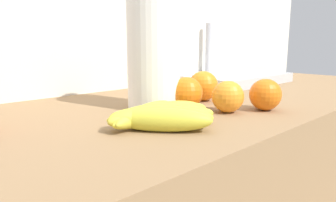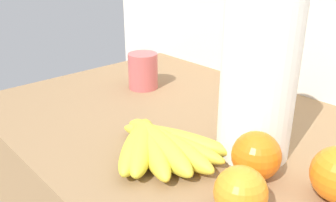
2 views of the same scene
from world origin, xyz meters
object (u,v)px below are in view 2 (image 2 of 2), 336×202
Objects in this scene: orange_front at (256,156)px; banana_bunch at (157,144)px; paper_towel_roll at (258,79)px; orange_center at (241,193)px; mug at (143,71)px.

banana_bunch is at bearing -155.21° from orange_front.
orange_center is at bearing -59.18° from paper_towel_roll.
banana_bunch is at bearing 174.50° from orange_center.
banana_bunch is 0.19m from orange_center.
mug is at bearing 171.15° from paper_towel_roll.
orange_center reaches higher than banana_bunch.
banana_bunch is at bearing -34.50° from mug.
orange_center is 0.94× the size of orange_front.
banana_bunch is 0.33m from mug.
orange_front is at bearing 24.79° from banana_bunch.
paper_towel_roll is 0.38m from mug.
orange_center is 0.24× the size of paper_towel_roll.
mug is at bearing 164.49° from orange_front.
orange_front is at bearing -50.45° from paper_towel_roll.
mug is (-0.37, 0.06, -0.09)m from paper_towel_roll.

